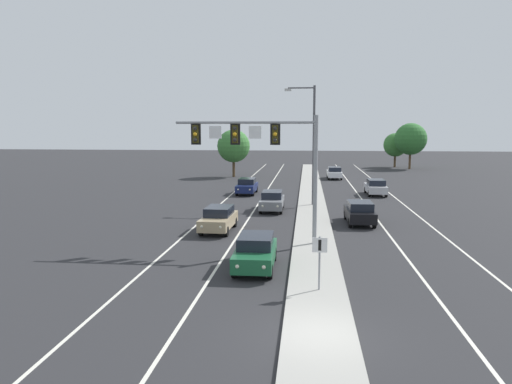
# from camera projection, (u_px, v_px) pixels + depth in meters

# --- Properties ---
(ground_plane) EXTENTS (260.00, 260.00, 0.00)m
(ground_plane) POSITION_uv_depth(u_px,v_px,m) (319.00, 337.00, 15.67)
(ground_plane) COLOR #28282B
(median_island) EXTENTS (2.40, 110.00, 0.15)m
(median_island) POSITION_uv_depth(u_px,v_px,m) (313.00, 225.00, 33.41)
(median_island) COLOR #9E9B93
(median_island) RESTS_ON ground
(lane_stripe_oncoming_center) EXTENTS (0.14, 100.00, 0.01)m
(lane_stripe_oncoming_center) POSITION_uv_depth(u_px,v_px,m) (255.00, 208.00, 40.80)
(lane_stripe_oncoming_center) COLOR silver
(lane_stripe_oncoming_center) RESTS_ON ground
(lane_stripe_receding_center) EXTENTS (0.14, 100.00, 0.01)m
(lane_stripe_receding_center) POSITION_uv_depth(u_px,v_px,m) (370.00, 210.00, 39.83)
(lane_stripe_receding_center) COLOR silver
(lane_stripe_receding_center) RESTS_ON ground
(edge_stripe_left) EXTENTS (0.14, 100.00, 0.01)m
(edge_stripe_left) POSITION_uv_depth(u_px,v_px,m) (216.00, 208.00, 41.14)
(edge_stripe_left) COLOR silver
(edge_stripe_left) RESTS_ON ground
(edge_stripe_right) EXTENTS (0.14, 100.00, 0.01)m
(edge_stripe_right) POSITION_uv_depth(u_px,v_px,m) (412.00, 211.00, 39.50)
(edge_stripe_right) COLOR silver
(edge_stripe_right) RESTS_ON ground
(overhead_signal_mast) EXTENTS (8.00, 0.44, 7.20)m
(overhead_signal_mast) POSITION_uv_depth(u_px,v_px,m) (265.00, 148.00, 27.38)
(overhead_signal_mast) COLOR gray
(overhead_signal_mast) RESTS_ON median_island
(median_sign_post) EXTENTS (0.60, 0.10, 2.20)m
(median_sign_post) POSITION_uv_depth(u_px,v_px,m) (320.00, 255.00, 19.63)
(median_sign_post) COLOR gray
(median_sign_post) RESTS_ON median_island
(street_lamp_median) EXTENTS (2.58, 0.28, 10.00)m
(street_lamp_median) POSITION_uv_depth(u_px,v_px,m) (311.00, 138.00, 41.15)
(street_lamp_median) COLOR #4C4C51
(street_lamp_median) RESTS_ON median_island
(car_oncoming_green) EXTENTS (1.85, 4.48, 1.58)m
(car_oncoming_green) POSITION_uv_depth(u_px,v_px,m) (255.00, 252.00, 23.25)
(car_oncoming_green) COLOR #195633
(car_oncoming_green) RESTS_ON ground
(car_oncoming_tan) EXTENTS (1.93, 4.51, 1.58)m
(car_oncoming_tan) POSITION_uv_depth(u_px,v_px,m) (219.00, 219.00, 31.70)
(car_oncoming_tan) COLOR tan
(car_oncoming_tan) RESTS_ON ground
(car_oncoming_grey) EXTENTS (1.84, 4.48, 1.58)m
(car_oncoming_grey) POSITION_uv_depth(u_px,v_px,m) (272.00, 201.00, 39.53)
(car_oncoming_grey) COLOR slate
(car_oncoming_grey) RESTS_ON ground
(car_oncoming_navy) EXTENTS (1.86, 4.48, 1.58)m
(car_oncoming_navy) POSITION_uv_depth(u_px,v_px,m) (247.00, 186.00, 49.55)
(car_oncoming_navy) COLOR #141E4C
(car_oncoming_navy) RESTS_ON ground
(car_receding_black) EXTENTS (1.90, 4.50, 1.58)m
(car_receding_black) POSITION_uv_depth(u_px,v_px,m) (360.00, 212.00, 34.12)
(car_receding_black) COLOR black
(car_receding_black) RESTS_ON ground
(car_receding_silver) EXTENTS (1.82, 4.47, 1.58)m
(car_receding_silver) POSITION_uv_depth(u_px,v_px,m) (376.00, 187.00, 48.71)
(car_receding_silver) COLOR #B7B7BC
(car_receding_silver) RESTS_ON ground
(car_receding_white) EXTENTS (1.85, 4.48, 1.58)m
(car_receding_white) POSITION_uv_depth(u_px,v_px,m) (334.00, 173.00, 64.19)
(car_receding_white) COLOR silver
(car_receding_white) RESTS_ON ground
(tree_far_right_c) EXTENTS (5.13, 5.13, 7.43)m
(tree_far_right_c) POSITION_uv_depth(u_px,v_px,m) (411.00, 139.00, 79.11)
(tree_far_right_c) COLOR #4C3823
(tree_far_right_c) RESTS_ON ground
(tree_far_left_b) EXTENTS (4.44, 4.44, 6.43)m
(tree_far_left_b) POSITION_uv_depth(u_px,v_px,m) (234.00, 146.00, 66.35)
(tree_far_left_b) COLOR #4C3823
(tree_far_left_b) RESTS_ON ground
(tree_far_right_b) EXTENTS (4.00, 4.00, 5.79)m
(tree_far_right_b) POSITION_uv_depth(u_px,v_px,m) (395.00, 145.00, 83.09)
(tree_far_right_b) COLOR #4C3823
(tree_far_right_b) RESTS_ON ground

